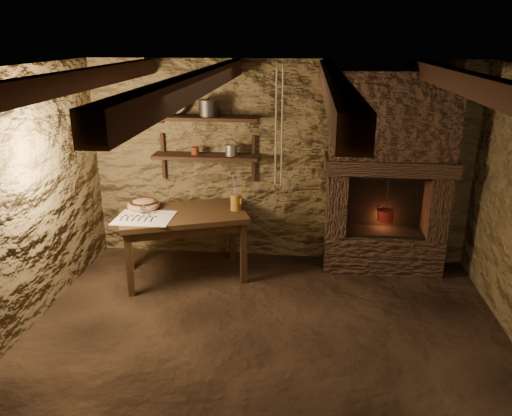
# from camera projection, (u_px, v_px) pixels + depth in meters

# --- Properties ---
(floor) EXTENTS (4.50, 4.50, 0.00)m
(floor) POSITION_uv_depth(u_px,v_px,m) (263.00, 348.00, 4.46)
(floor) COLOR black
(floor) RESTS_ON ground
(back_wall) EXTENTS (4.50, 0.04, 2.40)m
(back_wall) POSITION_uv_depth(u_px,v_px,m) (279.00, 163.00, 5.94)
(back_wall) COLOR brown
(back_wall) RESTS_ON floor
(front_wall) EXTENTS (4.50, 0.04, 2.40)m
(front_wall) POSITION_uv_depth(u_px,v_px,m) (224.00, 385.00, 2.19)
(front_wall) COLOR brown
(front_wall) RESTS_ON floor
(left_wall) EXTENTS (0.04, 4.00, 2.40)m
(left_wall) POSITION_uv_depth(u_px,v_px,m) (4.00, 213.00, 4.29)
(left_wall) COLOR brown
(left_wall) RESTS_ON floor
(ceiling) EXTENTS (4.50, 4.00, 0.04)m
(ceiling) POSITION_uv_depth(u_px,v_px,m) (265.00, 71.00, 3.67)
(ceiling) COLOR black
(ceiling) RESTS_ON back_wall
(beam_far_left) EXTENTS (0.14, 3.95, 0.16)m
(beam_far_left) POSITION_uv_depth(u_px,v_px,m) (71.00, 81.00, 3.85)
(beam_far_left) COLOR black
(beam_far_left) RESTS_ON ceiling
(beam_mid_left) EXTENTS (0.14, 3.95, 0.16)m
(beam_mid_left) POSITION_uv_depth(u_px,v_px,m) (199.00, 83.00, 3.75)
(beam_mid_left) COLOR black
(beam_mid_left) RESTS_ON ceiling
(beam_mid_right) EXTENTS (0.14, 3.95, 0.16)m
(beam_mid_right) POSITION_uv_depth(u_px,v_px,m) (333.00, 84.00, 3.65)
(beam_mid_right) COLOR black
(beam_mid_right) RESTS_ON ceiling
(beam_far_right) EXTENTS (0.14, 3.95, 0.16)m
(beam_far_right) POSITION_uv_depth(u_px,v_px,m) (474.00, 85.00, 3.55)
(beam_far_right) COLOR black
(beam_far_right) RESTS_ON ceiling
(shelf_lower) EXTENTS (1.25, 0.30, 0.04)m
(shelf_lower) POSITION_uv_depth(u_px,v_px,m) (206.00, 156.00, 5.84)
(shelf_lower) COLOR black
(shelf_lower) RESTS_ON back_wall
(shelf_upper) EXTENTS (1.25, 0.30, 0.04)m
(shelf_upper) POSITION_uv_depth(u_px,v_px,m) (204.00, 118.00, 5.69)
(shelf_upper) COLOR black
(shelf_upper) RESTS_ON back_wall
(hearth) EXTENTS (1.43, 0.51, 2.30)m
(hearth) POSITION_uv_depth(u_px,v_px,m) (389.00, 169.00, 5.60)
(hearth) COLOR #39251C
(hearth) RESTS_ON floor
(work_table) EXTENTS (1.55, 1.20, 0.78)m
(work_table) POSITION_uv_depth(u_px,v_px,m) (184.00, 242.00, 5.66)
(work_table) COLOR #331F11
(work_table) RESTS_ON floor
(linen_cloth) EXTENTS (0.60, 0.49, 0.01)m
(linen_cloth) POSITION_uv_depth(u_px,v_px,m) (144.00, 218.00, 5.36)
(linen_cloth) COLOR silver
(linen_cloth) RESTS_ON work_table
(pewter_cutlery_row) EXTENTS (0.51, 0.20, 0.01)m
(pewter_cutlery_row) POSITION_uv_depth(u_px,v_px,m) (144.00, 218.00, 5.34)
(pewter_cutlery_row) COLOR gray
(pewter_cutlery_row) RESTS_ON linen_cloth
(drinking_glasses) EXTENTS (0.19, 0.06, 0.08)m
(drinking_glasses) POSITION_uv_depth(u_px,v_px,m) (149.00, 211.00, 5.46)
(drinking_glasses) COLOR white
(drinking_glasses) RESTS_ON linen_cloth
(stoneware_jug) EXTENTS (0.15, 0.15, 0.42)m
(stoneware_jug) POSITION_uv_depth(u_px,v_px,m) (236.00, 195.00, 5.56)
(stoneware_jug) COLOR #A16A1F
(stoneware_jug) RESTS_ON work_table
(wooden_bowl) EXTENTS (0.41, 0.41, 0.13)m
(wooden_bowl) POSITION_uv_depth(u_px,v_px,m) (144.00, 205.00, 5.65)
(wooden_bowl) COLOR #A56C47
(wooden_bowl) RESTS_ON work_table
(iron_stockpot) EXTENTS (0.28, 0.28, 0.17)m
(iron_stockpot) POSITION_uv_depth(u_px,v_px,m) (209.00, 109.00, 5.66)
(iron_stockpot) COLOR #2F2D2A
(iron_stockpot) RESTS_ON shelf_upper
(tin_pan) EXTENTS (0.32, 0.22, 0.29)m
(tin_pan) POSITION_uv_depth(u_px,v_px,m) (177.00, 102.00, 5.77)
(tin_pan) COLOR #A6A5A0
(tin_pan) RESTS_ON shelf_upper
(small_kettle) EXTENTS (0.22, 0.20, 0.19)m
(small_kettle) POSITION_uv_depth(u_px,v_px,m) (231.00, 150.00, 5.79)
(small_kettle) COLOR #A6A5A0
(small_kettle) RESTS_ON shelf_lower
(rusty_tin) EXTENTS (0.12, 0.12, 0.09)m
(rusty_tin) POSITION_uv_depth(u_px,v_px,m) (195.00, 151.00, 5.83)
(rusty_tin) COLOR #531F10
(rusty_tin) RESTS_ON shelf_lower
(red_pot) EXTENTS (0.24, 0.24, 0.54)m
(red_pot) POSITION_uv_depth(u_px,v_px,m) (386.00, 215.00, 5.73)
(red_pot) COLOR maroon
(red_pot) RESTS_ON hearth
(hanging_ropes) EXTENTS (0.08, 0.08, 1.20)m
(hanging_ropes) POSITION_uv_depth(u_px,v_px,m) (279.00, 127.00, 4.85)
(hanging_ropes) COLOR tan
(hanging_ropes) RESTS_ON ceiling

